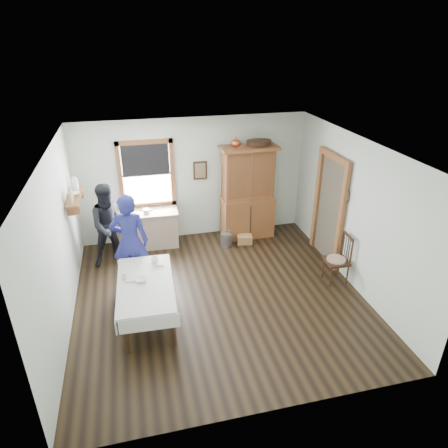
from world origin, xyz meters
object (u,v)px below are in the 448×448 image
object	(u,v)px
dining_table	(147,300)
woman_blue	(130,245)
work_counter	(146,229)
wicker_basket	(245,239)
china_hutch	(248,193)
pail	(227,239)
spindle_chair	(337,259)
figure_dark	(111,228)

from	to	relation	value
dining_table	woman_blue	size ratio (longest dim) A/B	1.02
work_counter	wicker_basket	world-z (taller)	work_counter
china_hutch	dining_table	bearing A→B (deg)	-135.96
china_hutch	dining_table	size ratio (longest dim) A/B	1.23
dining_table	pail	world-z (taller)	dining_table
woman_blue	spindle_chair	bearing A→B (deg)	178.99
spindle_chair	work_counter	bearing A→B (deg)	150.31
work_counter	china_hutch	world-z (taller)	china_hutch
dining_table	figure_dark	bearing A→B (deg)	105.58
pail	figure_dark	world-z (taller)	figure_dark
spindle_chair	wicker_basket	distance (m)	2.25
spindle_chair	woman_blue	world-z (taller)	woman_blue
dining_table	work_counter	bearing A→B (deg)	86.88
dining_table	wicker_basket	size ratio (longest dim) A/B	5.24
dining_table	pail	size ratio (longest dim) A/B	6.16
dining_table	figure_dark	size ratio (longest dim) A/B	1.09
work_counter	dining_table	xyz separation A→B (m)	(-0.13, -2.47, -0.07)
work_counter	woman_blue	size ratio (longest dim) A/B	0.85
woman_blue	figure_dark	bearing A→B (deg)	-57.14
dining_table	pail	bearing A→B (deg)	48.56
spindle_chair	figure_dark	world-z (taller)	figure_dark
wicker_basket	spindle_chair	bearing A→B (deg)	-56.10
pail	china_hutch	bearing A→B (deg)	32.04
figure_dark	china_hutch	bearing A→B (deg)	-4.68
dining_table	spindle_chair	bearing A→B (deg)	4.17
spindle_chair	pail	xyz separation A→B (m)	(-1.65, 1.85, -0.34)
woman_blue	figure_dark	distance (m)	0.98
spindle_chair	pail	world-z (taller)	spindle_chair
china_hutch	dining_table	xyz separation A→B (m)	(-2.43, -2.46, -0.71)
spindle_chair	figure_dark	bearing A→B (deg)	160.93
figure_dark	wicker_basket	bearing A→B (deg)	-11.53
pail	woman_blue	xyz separation A→B (m)	(-2.04, -1.06, 0.70)
pail	figure_dark	distance (m)	2.49
figure_dark	dining_table	bearing A→B (deg)	-88.86
china_hutch	wicker_basket	distance (m)	1.04
woman_blue	work_counter	bearing A→B (deg)	-91.45
work_counter	pail	size ratio (longest dim) A/B	5.12
china_hutch	pail	bearing A→B (deg)	-149.30
dining_table	woman_blue	distance (m)	1.17
pail	woman_blue	world-z (taller)	woman_blue
pail	wicker_basket	distance (m)	0.42
woman_blue	pail	bearing A→B (deg)	-141.51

